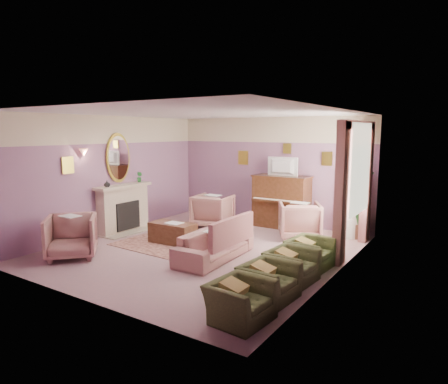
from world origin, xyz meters
The scene contains 48 objects.
floor centered at (0.00, 0.00, 0.00)m, with size 5.50×6.00×0.01m, color gray.
ceiling centered at (0.00, 0.00, 2.80)m, with size 5.50×6.00×0.01m, color silver.
wall_back centered at (0.00, 3.00, 1.40)m, with size 5.50×0.02×2.80m, color slate.
wall_front centered at (0.00, -3.00, 1.40)m, with size 5.50×0.02×2.80m, color slate.
wall_left centered at (-2.75, 0.00, 1.40)m, with size 0.02×6.00×2.80m, color slate.
wall_right centered at (2.75, 0.00, 1.40)m, with size 0.02×6.00×2.80m, color slate.
picture_rail_band centered at (0.00, 2.99, 2.47)m, with size 5.50×0.01×0.65m, color beige.
stripe_panel centered at (2.73, 1.30, 1.07)m, with size 0.01×3.00×2.15m, color #AEB7A0.
fireplace_surround centered at (-2.59, 0.20, 0.55)m, with size 0.30×1.40×1.10m, color #C4B195.
fireplace_inset centered at (-2.49, 0.20, 0.40)m, with size 0.18×0.72×0.68m, color black.
fire_ember centered at (-2.45, 0.20, 0.22)m, with size 0.06×0.54×0.10m, color #F3432A.
mantel_shelf centered at (-2.56, 0.20, 1.12)m, with size 0.40×1.55×0.07m, color #C4B195.
hearth centered at (-2.39, 0.20, 0.01)m, with size 0.55×1.50×0.02m, color #C4B195.
mirror_frame centered at (-2.70, 0.20, 1.80)m, with size 0.04×0.72×1.20m, color #AB992F.
mirror_glass centered at (-2.67, 0.20, 1.80)m, with size 0.01×0.60×1.06m, color silver.
sconce_shade centered at (-2.62, -0.85, 1.98)m, with size 0.20×0.20×0.16m, color #F59573.
piano centered at (0.50, 2.68, 0.65)m, with size 1.40×0.60×1.30m, color #492714.
piano_keyshelf centered at (0.50, 2.33, 0.72)m, with size 1.30×0.12×0.06m, color #492714.
piano_keys centered at (0.50, 2.33, 0.76)m, with size 1.20×0.08×0.02m, color white.
piano_top centered at (0.50, 2.68, 1.31)m, with size 1.45×0.65×0.04m, color #492714.
television centered at (0.50, 2.63, 1.60)m, with size 0.80×0.12×0.48m, color black.
print_back_left centered at (-0.80, 2.96, 1.72)m, with size 0.30×0.03×0.38m, color #AB992F.
print_back_right centered at (1.55, 2.96, 1.78)m, with size 0.26×0.03×0.34m, color #AB992F.
print_back_mid centered at (0.50, 2.96, 2.00)m, with size 0.22×0.03×0.26m, color #AB992F.
print_left_wall centered at (-2.71, -1.20, 1.72)m, with size 0.03×0.28×0.36m, color #AB992F.
window_blind centered at (2.70, 1.55, 1.70)m, with size 0.03×1.40×1.80m, color beige.
curtain_left centered at (2.62, 0.63, 1.30)m, with size 0.16×0.34×2.60m, color #A26061.
curtain_right centered at (2.62, 2.47, 1.30)m, with size 0.16×0.34×2.60m, color #A26061.
pelmet centered at (2.62, 1.55, 2.56)m, with size 0.16×2.20×0.16m, color #A26061.
mantel_plant centered at (-2.55, 0.75, 1.29)m, with size 0.16×0.16×0.28m, color #24702A.
mantel_vase centered at (-2.55, -0.30, 1.23)m, with size 0.16×0.16×0.16m, color beige.
area_rug centered at (-0.70, -0.02, 0.01)m, with size 2.50×1.80×0.01m, color #9C6758.
coffee_table centered at (-0.87, 0.03, 0.23)m, with size 1.00×0.50×0.45m, color #53311D.
table_paper centered at (-0.82, 0.03, 0.46)m, with size 0.35×0.28×0.01m, color silver.
sofa centered at (0.53, -0.38, 0.38)m, with size 0.63×1.88×0.76m, color #A57268.
sofa_throw centered at (0.93, -0.38, 0.60)m, with size 0.09×1.42×0.52m, color #A26061.
floral_armchair_left centered at (-0.98, 1.75, 0.46)m, with size 0.89×0.89×0.93m, color #A57268.
floral_armchair_right centered at (1.31, 1.93, 0.46)m, with size 0.89×0.89×0.93m, color #A57268.
floral_armchair_front centered at (-1.85, -1.83, 0.46)m, with size 0.89×0.89×0.93m, color #A57268.
olive_chair_a centered at (2.24, -2.30, 0.35)m, with size 0.57×0.81×0.70m, color #4A542A.
olive_chair_b centered at (2.24, -1.48, 0.35)m, with size 0.57×0.81×0.70m, color #4A542A.
olive_chair_c centered at (2.24, -0.66, 0.35)m, with size 0.57×0.81×0.70m, color #4A542A.
olive_chair_d centered at (2.24, 0.16, 0.35)m, with size 0.57×0.81×0.70m, color #4A542A.
side_table centered at (2.22, 2.64, 0.35)m, with size 0.52×0.52×0.70m, color silver.
side_plant_big centered at (2.22, 2.64, 0.87)m, with size 0.30×0.30×0.34m, color #24702A.
side_plant_small centered at (2.34, 2.54, 0.84)m, with size 0.16×0.16×0.28m, color #24702A.
palm_pot centered at (2.35, 2.63, 0.17)m, with size 0.34×0.34×0.34m, color brown.
palm_plant centered at (2.35, 2.63, 1.06)m, with size 0.76×0.76×1.44m, color #24702A.
Camera 1 is at (4.73, -6.51, 2.44)m, focal length 32.00 mm.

